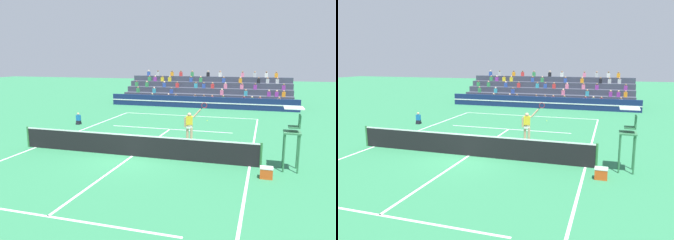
{
  "view_description": "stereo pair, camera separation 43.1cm",
  "coord_description": "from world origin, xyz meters",
  "views": [
    {
      "loc": [
        6.01,
        -14.03,
        4.59
      ],
      "look_at": [
        0.62,
        3.94,
        1.1
      ],
      "focal_mm": 35.0,
      "sensor_mm": 36.0,
      "label": 1
    },
    {
      "loc": [
        6.42,
        -13.91,
        4.59
      ],
      "look_at": [
        0.62,
        3.94,
        1.1
      ],
      "focal_mm": 35.0,
      "sensor_mm": 36.0,
      "label": 2
    }
  ],
  "objects": [
    {
      "name": "equipment_cooler",
      "position": [
        6.19,
        -1.26,
        0.23
      ],
      "size": [
        0.5,
        0.38,
        0.45
      ],
      "color": "#D84C19",
      "rests_on": "ground"
    },
    {
      "name": "court_lines",
      "position": [
        0.0,
        0.0,
        0.0
      ],
      "size": [
        11.1,
        23.9,
        0.01
      ],
      "color": "white",
      "rests_on": "ground"
    },
    {
      "name": "tennis_player",
      "position": [
        2.08,
        3.23,
        0.98
      ],
      "size": [
        1.27,
        0.42,
        2.34
      ],
      "color": "tan",
      "rests_on": "ground"
    },
    {
      "name": "sponsor_banner_wall",
      "position": [
        0.0,
        16.48,
        0.55
      ],
      "size": [
        18.0,
        0.26,
        1.1
      ],
      "color": "navy",
      "rests_on": "ground"
    },
    {
      "name": "ground_plane",
      "position": [
        0.0,
        0.0,
        0.0
      ],
      "size": [
        120.0,
        120.0,
        0.0
      ],
      "primitive_type": "plane",
      "color": "#2D7A4C"
    },
    {
      "name": "bleacher_stand",
      "position": [
        0.01,
        20.28,
        1.02
      ],
      "size": [
        17.18,
        4.75,
        3.38
      ],
      "color": "#383D4C",
      "rests_on": "ground"
    },
    {
      "name": "ball_kid_courtside",
      "position": [
        -6.74,
        6.16,
        0.33
      ],
      "size": [
        0.3,
        0.36,
        0.84
      ],
      "color": "black",
      "rests_on": "ground"
    },
    {
      "name": "tennis_ball",
      "position": [
        1.88,
        10.0,
        0.03
      ],
      "size": [
        0.07,
        0.07,
        0.07
      ],
      "primitive_type": "sphere",
      "color": "#C6DB33",
      "rests_on": "ground"
    },
    {
      "name": "umpire_chair",
      "position": [
        7.17,
        -0.0,
        1.72
      ],
      "size": [
        0.76,
        0.84,
        2.67
      ],
      "color": "#337047",
      "rests_on": "ground"
    },
    {
      "name": "tennis_net",
      "position": [
        0.0,
        0.0,
        0.54
      ],
      "size": [
        12.0,
        0.1,
        1.1
      ],
      "color": "#2D6B38",
      "rests_on": "ground"
    }
  ]
}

